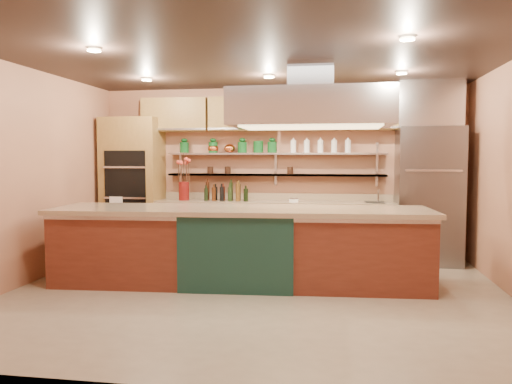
% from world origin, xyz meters
% --- Properties ---
extents(floor, '(6.00, 5.00, 0.02)m').
position_xyz_m(floor, '(0.00, 0.00, -0.01)').
color(floor, tan).
rests_on(floor, ground).
extents(ceiling, '(6.00, 5.00, 0.02)m').
position_xyz_m(ceiling, '(0.00, 0.00, 2.80)').
color(ceiling, black).
rests_on(ceiling, wall_back).
extents(wall_back, '(6.00, 0.04, 2.80)m').
position_xyz_m(wall_back, '(0.00, 2.50, 1.40)').
color(wall_back, '#B27554').
rests_on(wall_back, floor).
extents(wall_front, '(6.00, 0.04, 2.80)m').
position_xyz_m(wall_front, '(0.00, -2.50, 1.40)').
color(wall_front, '#B27554').
rests_on(wall_front, floor).
extents(wall_left, '(0.04, 5.00, 2.80)m').
position_xyz_m(wall_left, '(-3.00, 0.00, 1.40)').
color(wall_left, '#B27554').
rests_on(wall_left, floor).
extents(oven_stack, '(0.95, 0.64, 2.30)m').
position_xyz_m(oven_stack, '(-2.45, 2.18, 1.15)').
color(oven_stack, olive).
rests_on(oven_stack, floor).
extents(refrigerator, '(0.95, 0.72, 2.10)m').
position_xyz_m(refrigerator, '(2.35, 2.14, 1.05)').
color(refrigerator, slate).
rests_on(refrigerator, floor).
extents(back_counter, '(3.84, 0.64, 0.93)m').
position_xyz_m(back_counter, '(-0.05, 2.20, 0.47)').
color(back_counter, tan).
rests_on(back_counter, floor).
extents(wall_shelf_lower, '(3.60, 0.26, 0.03)m').
position_xyz_m(wall_shelf_lower, '(-0.05, 2.37, 1.35)').
color(wall_shelf_lower, silver).
rests_on(wall_shelf_lower, wall_back).
extents(wall_shelf_upper, '(3.60, 0.26, 0.03)m').
position_xyz_m(wall_shelf_upper, '(-0.05, 2.37, 1.70)').
color(wall_shelf_upper, silver).
rests_on(wall_shelf_upper, wall_back).
extents(upper_cabinets, '(4.60, 0.36, 0.55)m').
position_xyz_m(upper_cabinets, '(0.00, 2.32, 2.35)').
color(upper_cabinets, olive).
rests_on(upper_cabinets, wall_back).
extents(range_hood, '(2.00, 1.00, 0.45)m').
position_xyz_m(range_hood, '(0.63, 0.46, 2.25)').
color(range_hood, silver).
rests_on(range_hood, ceiling).
extents(ceiling_downlights, '(4.00, 2.80, 0.02)m').
position_xyz_m(ceiling_downlights, '(0.00, 0.20, 2.77)').
color(ceiling_downlights, '#FFE5A5').
rests_on(ceiling_downlights, ceiling).
extents(island, '(4.80, 1.32, 0.99)m').
position_xyz_m(island, '(-0.27, 0.46, 0.50)').
color(island, maroon).
rests_on(island, floor).
extents(flower_vase, '(0.19, 0.19, 0.31)m').
position_xyz_m(flower_vase, '(-1.55, 2.15, 1.08)').
color(flower_vase, '#62100E').
rests_on(flower_vase, back_counter).
extents(oil_bottle_cluster, '(0.81, 0.45, 0.25)m').
position_xyz_m(oil_bottle_cluster, '(-0.83, 2.15, 1.06)').
color(oil_bottle_cluster, black).
rests_on(oil_bottle_cluster, back_counter).
extents(kitchen_scale, '(0.16, 0.13, 0.08)m').
position_xyz_m(kitchen_scale, '(0.28, 2.15, 0.97)').
color(kitchen_scale, white).
rests_on(kitchen_scale, back_counter).
extents(bar_faucet, '(0.03, 0.03, 0.20)m').
position_xyz_m(bar_faucet, '(1.61, 2.25, 1.03)').
color(bar_faucet, white).
rests_on(bar_faucet, back_counter).
extents(copper_kettle, '(0.20, 0.20, 0.15)m').
position_xyz_m(copper_kettle, '(-0.82, 2.37, 1.79)').
color(copper_kettle, orange).
rests_on(copper_kettle, wall_shelf_upper).
extents(green_canister, '(0.20, 0.20, 0.19)m').
position_xyz_m(green_canister, '(-0.33, 2.37, 1.81)').
color(green_canister, '#0F4719').
rests_on(green_canister, wall_shelf_upper).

